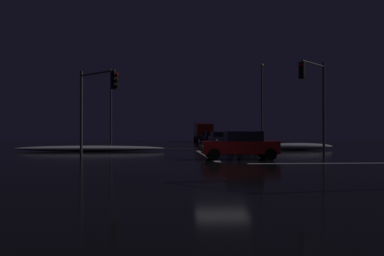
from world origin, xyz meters
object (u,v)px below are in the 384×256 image
object	(u,v)px
sedan_blue	(236,140)
box_truck	(203,131)
sedan_gray	(220,139)
sedan_silver	(248,142)
streetlamp_right_far	(262,98)
sedan_red_crossing	(240,145)
sedan_white	(218,138)
traffic_signal_ne	(315,90)
sedan_black	(212,138)
traffic_signal_nw	(96,96)
streetlamp_left_far	(111,101)
sedan_green	(208,137)

from	to	relation	value
sedan_blue	box_truck	distance (m)	30.52
sedan_gray	box_truck	world-z (taller)	box_truck
sedan_silver	streetlamp_right_far	bearing A→B (deg)	73.60
sedan_gray	sedan_silver	bearing A→B (deg)	-88.49
box_truck	sedan_red_crossing	size ratio (longest dim) A/B	1.91
sedan_white	box_truck	world-z (taller)	box_truck
sedan_silver	sedan_red_crossing	distance (m)	7.33
traffic_signal_ne	sedan_silver	bearing A→B (deg)	141.26
sedan_black	box_truck	size ratio (longest dim) A/B	0.52
sedan_silver	sedan_red_crossing	bearing A→B (deg)	-104.64
traffic_signal_ne	sedan_red_crossing	bearing A→B (deg)	-145.73
sedan_red_crossing	streetlamp_right_far	size ratio (longest dim) A/B	0.44
traffic_signal_nw	streetlamp_right_far	distance (m)	27.59
sedan_blue	sedan_gray	xyz separation A→B (m)	(-0.56, 6.29, 0.00)
sedan_black	sedan_red_crossing	bearing A→B (deg)	-93.69
sedan_blue	sedan_black	size ratio (longest dim) A/B	1.00
traffic_signal_ne	box_truck	bearing A→B (deg)	95.35
traffic_signal_nw	streetlamp_left_far	xyz separation A→B (m)	(-1.83, 22.33, 1.29)
streetlamp_right_far	streetlamp_left_far	bearing A→B (deg)	180.00
traffic_signal_nw	sedan_red_crossing	bearing A→B (deg)	-23.58
sedan_red_crossing	streetlamp_left_far	size ratio (longest dim) A/B	0.49
sedan_black	sedan_silver	bearing A→B (deg)	-90.46
sedan_silver	streetlamp_left_far	size ratio (longest dim) A/B	0.49
streetlamp_right_far	sedan_blue	bearing A→B (deg)	-112.96
box_truck	streetlamp_left_far	xyz separation A→B (m)	(-12.52, -17.83, 3.43)
sedan_green	traffic_signal_ne	world-z (taller)	traffic_signal_ne
traffic_signal_ne	sedan_white	bearing A→B (deg)	99.91
sedan_silver	traffic_signal_ne	distance (m)	6.15
sedan_green	streetlamp_left_far	xyz separation A→B (m)	(-12.63, -11.31, 4.34)
sedan_green	traffic_signal_ne	bearing A→B (deg)	-83.81
sedan_gray	sedan_white	size ratio (longest dim) A/B	1.00
sedan_red_crossing	traffic_signal_nw	world-z (taller)	traffic_signal_nw
sedan_white	traffic_signal_nw	size ratio (longest dim) A/B	0.77
sedan_gray	box_truck	xyz separation A→B (m)	(0.52, 24.22, 0.91)
streetlamp_right_far	streetlamp_left_far	xyz separation A→B (m)	(-17.93, 0.00, -0.47)
streetlamp_right_far	streetlamp_left_far	world-z (taller)	streetlamp_right_far
sedan_gray	sedan_black	world-z (taller)	same
sedan_green	sedan_silver	bearing A→B (deg)	-90.56
sedan_silver	sedan_black	xyz separation A→B (m)	(0.20, 24.77, 0.00)
sedan_black	streetlamp_left_far	distance (m)	14.46
sedan_red_crossing	traffic_signal_ne	bearing A→B (deg)	34.27
streetlamp_right_far	streetlamp_left_far	size ratio (longest dim) A/B	1.10
box_truck	sedan_black	bearing A→B (deg)	-89.92
sedan_green	streetlamp_right_far	xyz separation A→B (m)	(5.30, -11.31, 4.81)
sedan_white	traffic_signal_nw	xyz separation A→B (m)	(-10.70, -21.55, 3.05)
streetlamp_right_far	box_truck	bearing A→B (deg)	106.89
sedan_blue	sedan_white	xyz separation A→B (m)	(-0.03, 11.90, 0.00)
sedan_green	streetlamp_right_far	size ratio (longest dim) A/B	0.44
sedan_black	traffic_signal_ne	world-z (taller)	traffic_signal_ne
sedan_black	sedan_red_crossing	distance (m)	31.93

